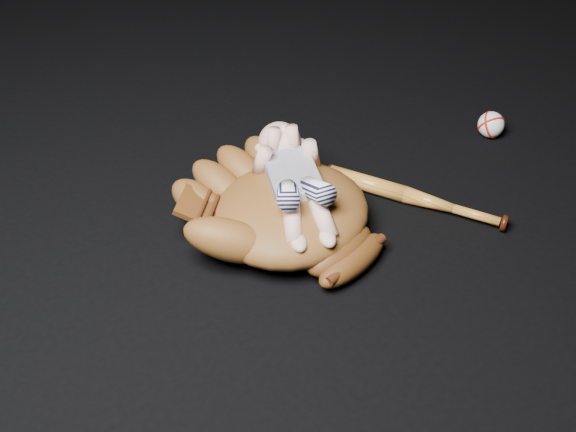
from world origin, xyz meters
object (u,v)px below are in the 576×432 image
Objects in this scene: newborn_baby at (296,181)px; baseball_bat at (415,197)px; baseball_glove at (290,206)px; baseball at (491,125)px.

newborn_baby is 0.29m from baseball_bat.
baseball_bat is at bearing -28.10° from baseball_glove.
baseball is (0.58, 0.08, -0.09)m from newborn_baby.
newborn_baby reaches higher than baseball.
baseball is at bearing -11.19° from baseball_glove.
newborn_baby is at bearing -171.93° from baseball.
baseball_bat is at bearing -157.16° from baseball.
baseball_bat is at bearing 3.78° from newborn_baby.
newborn_baby is 0.59m from baseball.
baseball_glove reaches higher than baseball.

